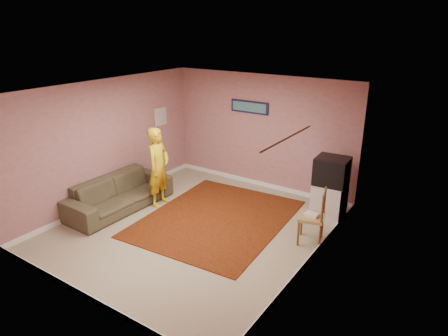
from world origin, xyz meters
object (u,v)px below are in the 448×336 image
Objects in this scene: crt_tv at (332,171)px; chair_a at (331,190)px; sofa at (119,193)px; person at (159,167)px; chair_b at (312,210)px; tv_cabinet at (329,201)px.

crt_tv reaches higher than chair_a.
person reaches higher than sofa.
person is (-3.21, -1.35, 0.23)m from chair_a.
sofa is at bearing -155.74° from crt_tv.
person is (-3.25, -0.30, 0.23)m from chair_b.
chair_a is 0.32× the size of person.
tv_cabinet is 4.23m from sofa.
person is at bearing -40.71° from sofa.
chair_a and chair_b have the same top height.
sofa is 0.97m from person.
chair_b is at bearing -75.26° from sofa.
sofa is at bearing -91.48° from chair_b.
chair_a is (0.02, 0.02, -0.40)m from crt_tv.
chair_b is at bearing -95.08° from person.
tv_cabinet is 1.15× the size of crt_tv.
person reaches higher than chair_b.
chair_b is 3.27m from person.
chair_a is at bearing -77.57° from person.
chair_a is 1.05m from chair_b.
crt_tv is at bearing -149.78° from chair_a.
chair_b is at bearing -101.80° from chair_a.
crt_tv is 1.19× the size of chair_a.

